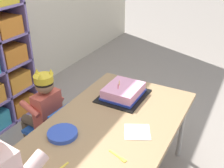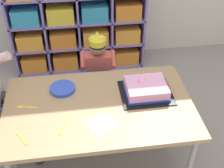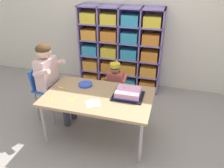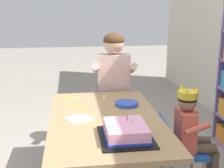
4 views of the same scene
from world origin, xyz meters
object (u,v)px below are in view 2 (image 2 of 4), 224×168
object	(u,v)px
classroom_chair_blue	(99,86)
fork_near_child_seat	(26,107)
child_with_crown	(98,64)
paper_plate_stack	(62,89)
activity_table	(99,110)
fork_at_table_front_edge	(62,128)
birthday_cake_on_tray	(146,89)
fork_by_napkin	(22,139)

from	to	relation	value
classroom_chair_blue	fork_near_child_seat	xyz separation A→B (m)	(-0.53, -0.46, 0.25)
fork_near_child_seat	classroom_chair_blue	bearing A→B (deg)	51.37
child_with_crown	paper_plate_stack	distance (m)	0.52
child_with_crown	activity_table	bearing A→B (deg)	89.43
fork_near_child_seat	fork_at_table_front_edge	bearing A→B (deg)	-33.24
activity_table	classroom_chair_blue	xyz separation A→B (m)	(0.05, 0.51, -0.20)
birthday_cake_on_tray	fork_at_table_front_edge	distance (m)	0.64
activity_table	classroom_chair_blue	distance (m)	0.55
fork_at_table_front_edge	activity_table	bearing A→B (deg)	-36.92
classroom_chair_blue	fork_by_napkin	bearing A→B (deg)	59.09
paper_plate_stack	fork_at_table_front_edge	distance (m)	0.38
classroom_chair_blue	activity_table	bearing A→B (deg)	89.23
fork_near_child_seat	fork_by_napkin	xyz separation A→B (m)	(0.00, -0.28, -0.00)
activity_table	paper_plate_stack	bearing A→B (deg)	140.75
child_with_crown	fork_at_table_front_edge	world-z (taller)	child_with_crown
child_with_crown	paper_plate_stack	size ratio (longest dim) A/B	4.46
child_with_crown	fork_at_table_front_edge	xyz separation A→B (m)	(-0.30, -0.79, 0.09)
activity_table	fork_near_child_seat	world-z (taller)	fork_near_child_seat
child_with_crown	birthday_cake_on_tray	xyz separation A→B (m)	(0.29, -0.53, 0.12)
activity_table	fork_at_table_front_edge	world-z (taller)	fork_at_table_front_edge
birthday_cake_on_tray	paper_plate_stack	bearing A→B (deg)	168.89
child_with_crown	fork_by_napkin	xyz separation A→B (m)	(-0.54, -0.84, 0.09)
classroom_chair_blue	paper_plate_stack	distance (m)	0.50
activity_table	fork_by_napkin	xyz separation A→B (m)	(-0.48, -0.23, 0.04)
child_with_crown	fork_at_table_front_edge	size ratio (longest dim) A/B	6.58
activity_table	fork_near_child_seat	size ratio (longest dim) A/B	9.34
classroom_chair_blue	child_with_crown	distance (m)	0.19
classroom_chair_blue	birthday_cake_on_tray	size ratio (longest dim) A/B	1.54
fork_at_table_front_edge	birthday_cake_on_tray	bearing A→B (deg)	-49.01
paper_plate_stack	fork_at_table_front_edge	world-z (taller)	paper_plate_stack
fork_by_napkin	fork_at_table_front_edge	world-z (taller)	same
child_with_crown	classroom_chair_blue	bearing A→B (deg)	90.46
classroom_chair_blue	paper_plate_stack	size ratio (longest dim) A/B	3.10
fork_at_table_front_edge	child_with_crown	bearing A→B (deg)	-3.81
paper_plate_stack	fork_near_child_seat	size ratio (longest dim) A/B	1.31
fork_by_napkin	birthday_cake_on_tray	bearing A→B (deg)	-103.47
birthday_cake_on_tray	fork_near_child_seat	world-z (taller)	birthday_cake_on_tray
paper_plate_stack	fork_at_table_front_edge	xyz separation A→B (m)	(-0.01, -0.38, -0.01)
fork_by_napkin	fork_at_table_front_edge	size ratio (longest dim) A/B	0.96
activity_table	fork_near_child_seat	xyz separation A→B (m)	(-0.48, 0.05, 0.04)
birthday_cake_on_tray	paper_plate_stack	world-z (taller)	birthday_cake_on_tray
paper_plate_stack	classroom_chair_blue	bearing A→B (deg)	47.64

